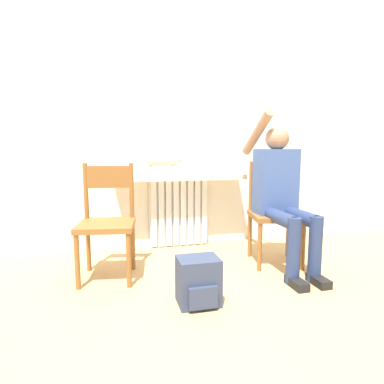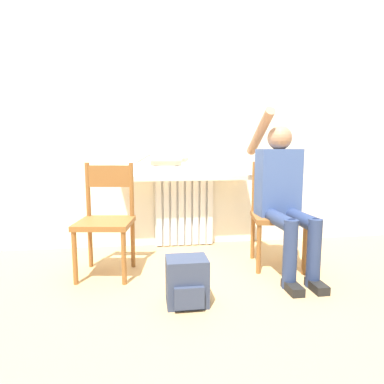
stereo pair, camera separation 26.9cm
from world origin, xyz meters
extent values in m
plane|color=tan|center=(0.00, 0.00, 0.00)|extent=(12.00, 12.00, 0.00)
cube|color=white|center=(0.00, 1.23, 1.35)|extent=(7.00, 0.06, 2.70)
cube|color=white|center=(0.00, 1.16, 0.34)|extent=(0.60, 0.05, 0.69)
cube|color=white|center=(-0.26, 1.12, 0.34)|extent=(0.05, 0.03, 0.66)
cube|color=white|center=(-0.19, 1.12, 0.34)|extent=(0.05, 0.03, 0.66)
cube|color=white|center=(-0.11, 1.12, 0.34)|extent=(0.05, 0.03, 0.66)
cube|color=white|center=(-0.04, 1.12, 0.34)|extent=(0.05, 0.03, 0.66)
cube|color=white|center=(0.04, 1.12, 0.34)|extent=(0.05, 0.03, 0.66)
cube|color=white|center=(0.11, 1.12, 0.34)|extent=(0.05, 0.03, 0.66)
cube|color=white|center=(0.19, 1.12, 0.34)|extent=(0.05, 0.03, 0.66)
cube|color=white|center=(0.26, 1.12, 0.34)|extent=(0.05, 0.03, 0.66)
cube|color=silver|center=(0.00, 1.07, 0.71)|extent=(1.30, 0.26, 0.05)
cube|color=white|center=(0.00, 1.20, 1.40)|extent=(1.25, 0.01, 1.33)
cube|color=brown|center=(-0.70, 0.45, 0.42)|extent=(0.46, 0.46, 0.04)
cylinder|color=brown|center=(-0.91, 0.29, 0.20)|extent=(0.04, 0.04, 0.40)
cylinder|color=brown|center=(-0.55, 0.24, 0.20)|extent=(0.04, 0.04, 0.40)
cylinder|color=brown|center=(-0.85, 0.65, 0.20)|extent=(0.04, 0.04, 0.40)
cylinder|color=brown|center=(-0.50, 0.60, 0.20)|extent=(0.04, 0.04, 0.40)
cylinder|color=brown|center=(-0.85, 0.65, 0.66)|extent=(0.04, 0.04, 0.44)
cylinder|color=brown|center=(-0.50, 0.60, 0.66)|extent=(0.04, 0.04, 0.44)
cube|color=brown|center=(-0.68, 0.62, 0.77)|extent=(0.37, 0.08, 0.18)
cube|color=brown|center=(0.70, 0.45, 0.42)|extent=(0.48, 0.48, 0.04)
cylinder|color=brown|center=(0.49, 0.31, 0.20)|extent=(0.04, 0.04, 0.40)
cylinder|color=brown|center=(0.84, 0.24, 0.20)|extent=(0.04, 0.04, 0.40)
cylinder|color=brown|center=(0.56, 0.66, 0.20)|extent=(0.04, 0.04, 0.40)
cylinder|color=brown|center=(0.91, 0.59, 0.20)|extent=(0.04, 0.04, 0.40)
cylinder|color=brown|center=(0.56, 0.66, 0.66)|extent=(0.04, 0.04, 0.44)
cylinder|color=brown|center=(0.91, 0.59, 0.66)|extent=(0.04, 0.04, 0.44)
cube|color=brown|center=(0.74, 0.62, 0.77)|extent=(0.36, 0.10, 0.18)
cylinder|color=navy|center=(0.61, 0.24, 0.45)|extent=(0.11, 0.46, 0.11)
cylinder|color=navy|center=(0.79, 0.24, 0.45)|extent=(0.11, 0.46, 0.11)
cylinder|color=navy|center=(0.61, 0.01, 0.25)|extent=(0.10, 0.10, 0.50)
cylinder|color=navy|center=(0.79, 0.01, 0.25)|extent=(0.10, 0.10, 0.50)
cube|color=black|center=(0.61, -0.05, 0.03)|extent=(0.09, 0.20, 0.06)
cube|color=black|center=(0.79, -0.05, 0.03)|extent=(0.09, 0.20, 0.06)
cube|color=#3D5693|center=(0.70, 0.47, 0.71)|extent=(0.34, 0.20, 0.55)
sphere|color=#A87A5B|center=(0.70, 0.47, 1.08)|extent=(0.20, 0.20, 0.20)
cylinder|color=#A87A5B|center=(0.58, 0.60, 1.12)|extent=(0.08, 0.50, 0.38)
cylinder|color=#3D5693|center=(0.86, 0.43, 0.68)|extent=(0.08, 0.08, 0.44)
cylinder|color=silver|center=(-0.19, 1.02, 0.89)|extent=(0.29, 0.12, 0.12)
sphere|color=silver|center=(-0.02, 1.02, 0.90)|extent=(0.09, 0.09, 0.09)
cone|color=silver|center=(-0.02, 0.99, 0.95)|extent=(0.03, 0.03, 0.03)
cone|color=silver|center=(-0.02, 1.04, 0.95)|extent=(0.03, 0.03, 0.03)
cylinder|color=silver|center=(-0.09, 0.99, 0.78)|extent=(0.03, 0.03, 0.09)
cylinder|color=silver|center=(-0.09, 1.05, 0.78)|extent=(0.03, 0.03, 0.09)
cylinder|color=silver|center=(-0.29, 0.99, 0.78)|extent=(0.03, 0.03, 0.09)
cylinder|color=silver|center=(-0.29, 1.05, 0.78)|extent=(0.03, 0.03, 0.09)
cylinder|color=silver|center=(-0.38, 1.02, 0.92)|extent=(0.19, 0.03, 0.13)
cube|color=#333D56|center=(-0.14, -0.11, 0.15)|extent=(0.26, 0.21, 0.30)
cube|color=#333D56|center=(-0.14, -0.23, 0.09)|extent=(0.18, 0.03, 0.14)
camera|label=1|loc=(-0.65, -2.00, 0.98)|focal=30.00mm
camera|label=2|loc=(-0.38, -2.05, 0.98)|focal=30.00mm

